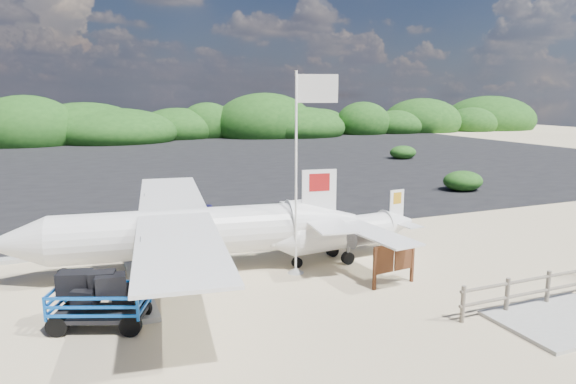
% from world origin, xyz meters
% --- Properties ---
extents(ground, '(160.00, 160.00, 0.00)m').
position_xyz_m(ground, '(0.00, 0.00, 0.00)').
color(ground, beige).
extents(asphalt_apron, '(90.00, 50.00, 0.04)m').
position_xyz_m(asphalt_apron, '(0.00, 30.00, 0.00)').
color(asphalt_apron, '#B2B2B2').
rests_on(asphalt_apron, ground).
extents(walkway_pad, '(3.50, 2.50, 0.10)m').
position_xyz_m(walkway_pad, '(5.50, -6.00, 0.00)').
color(walkway_pad, '#B2B2B2').
rests_on(walkway_pad, ground).
extents(vegetation_band, '(124.00, 8.00, 4.40)m').
position_xyz_m(vegetation_band, '(0.00, 55.00, 0.00)').
color(vegetation_band, '#B2B2B2').
rests_on(vegetation_band, ground).
extents(fence, '(6.40, 2.00, 1.10)m').
position_xyz_m(fence, '(6.00, -5.00, 0.00)').
color(fence, '#B2B2B2').
rests_on(fence, ground).
extents(baggage_cart, '(2.86, 2.26, 1.25)m').
position_xyz_m(baggage_cart, '(-5.72, -1.72, 0.00)').
color(baggage_cart, blue).
rests_on(baggage_cart, ground).
extents(flagpole, '(1.42, 0.94, 6.59)m').
position_xyz_m(flagpole, '(0.49, 0.15, 0.00)').
color(flagpole, white).
rests_on(flagpole, ground).
extents(signboard, '(1.69, 0.34, 1.39)m').
position_xyz_m(signboard, '(2.83, -2.09, 0.00)').
color(signboard, '#522D17').
rests_on(signboard, ground).
extents(crew_a, '(0.62, 0.50, 1.47)m').
position_xyz_m(crew_a, '(0.84, 2.87, 0.73)').
color(crew_a, '#131244').
rests_on(crew_a, ground).
extents(crew_b, '(0.79, 0.65, 1.49)m').
position_xyz_m(crew_b, '(-1.24, 5.13, 0.75)').
color(crew_b, '#131244').
rests_on(crew_b, ground).
extents(aircraft_large, '(15.87, 15.87, 4.22)m').
position_xyz_m(aircraft_large, '(9.38, 24.39, 0.00)').
color(aircraft_large, '#B2B2B2').
rests_on(aircraft_large, ground).
extents(aircraft_small, '(6.76, 6.76, 2.25)m').
position_xyz_m(aircraft_small, '(-7.70, 29.01, 0.00)').
color(aircraft_small, '#B2B2B2').
rests_on(aircraft_small, ground).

